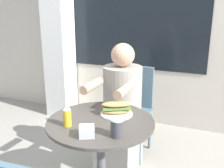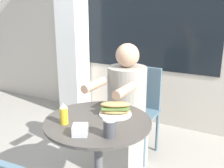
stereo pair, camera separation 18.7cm
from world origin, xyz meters
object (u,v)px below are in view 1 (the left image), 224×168
object	(u,v)px
cafe_table	(101,146)
seated_diner	(121,117)
diner_chair	(133,102)
condiment_bottle	(67,116)
drink_cup	(117,127)
sandwich_on_plate	(117,109)

from	to	relation	value
cafe_table	seated_diner	xyz separation A→B (m)	(-0.06, 0.54, -0.02)
diner_chair	condiment_bottle	world-z (taller)	diner_chair
seated_diner	diner_chair	bearing A→B (deg)	-88.93
drink_cup	sandwich_on_plate	bearing A→B (deg)	111.58
sandwich_on_plate	seated_diner	bearing A→B (deg)	106.27
drink_cup	diner_chair	bearing A→B (deg)	102.50
diner_chair	sandwich_on_plate	distance (m)	0.79
diner_chair	seated_diner	distance (m)	0.35
diner_chair	seated_diner	xyz separation A→B (m)	(-0.00, -0.35, -0.02)
diner_chair	sandwich_on_plate	bearing A→B (deg)	100.33
condiment_bottle	sandwich_on_plate	bearing A→B (deg)	52.12
cafe_table	sandwich_on_plate	bearing A→B (deg)	66.79
sandwich_on_plate	condiment_bottle	xyz separation A→B (m)	(-0.22, -0.29, 0.03)
seated_diner	sandwich_on_plate	bearing A→B (deg)	107.96
sandwich_on_plate	cafe_table	bearing A→B (deg)	-113.21
seated_diner	sandwich_on_plate	world-z (taller)	seated_diner
cafe_table	condiment_bottle	distance (m)	0.34
seated_diner	sandwich_on_plate	distance (m)	0.49
diner_chair	sandwich_on_plate	world-z (taller)	diner_chair
cafe_table	diner_chair	world-z (taller)	diner_chair
cafe_table	diner_chair	xyz separation A→B (m)	(-0.05, 0.89, 0.00)
sandwich_on_plate	drink_cup	size ratio (longest dim) A/B	2.03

